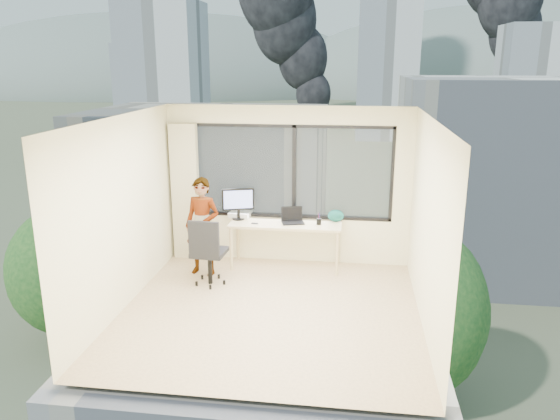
% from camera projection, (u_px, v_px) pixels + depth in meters
% --- Properties ---
extents(floor, '(4.00, 4.00, 0.01)m').
position_uv_depth(floor, '(270.00, 311.00, 7.30)').
color(floor, beige).
rests_on(floor, ground).
extents(ceiling, '(4.00, 4.00, 0.01)m').
position_uv_depth(ceiling, '(269.00, 118.00, 6.60)').
color(ceiling, white).
rests_on(ceiling, ground).
extents(wall_front, '(4.00, 0.01, 2.60)m').
position_uv_depth(wall_front, '(237.00, 280.00, 5.04)').
color(wall_front, beige).
rests_on(wall_front, ground).
extents(wall_left, '(0.01, 4.00, 2.60)m').
position_uv_depth(wall_left, '(122.00, 214.00, 7.21)').
color(wall_left, beige).
rests_on(wall_left, ground).
extents(wall_right, '(0.01, 4.00, 2.60)m').
position_uv_depth(wall_right, '(428.00, 226.00, 6.69)').
color(wall_right, beige).
rests_on(wall_right, ground).
extents(window_wall, '(3.30, 0.16, 1.55)m').
position_uv_depth(window_wall, '(291.00, 172.00, 8.79)').
color(window_wall, black).
rests_on(window_wall, ground).
extents(curtain, '(0.45, 0.14, 2.30)m').
position_uv_depth(curtain, '(186.00, 192.00, 9.00)').
color(curtain, beige).
rests_on(curtain, floor).
extents(desk, '(1.80, 0.60, 0.75)m').
position_uv_depth(desk, '(285.00, 245.00, 8.78)').
color(desk, tan).
rests_on(desk, floor).
extents(chair, '(0.58, 0.58, 1.07)m').
position_uv_depth(chair, '(209.00, 250.00, 8.06)').
color(chair, black).
rests_on(chair, floor).
extents(person, '(0.63, 0.47, 1.55)m').
position_uv_depth(person, '(202.00, 227.00, 8.40)').
color(person, '#2D2D33').
rests_on(person, floor).
extents(monitor, '(0.54, 0.27, 0.53)m').
position_uv_depth(monitor, '(238.00, 204.00, 8.82)').
color(monitor, black).
rests_on(monitor, desk).
extents(game_console, '(0.37, 0.33, 0.08)m').
position_uv_depth(game_console, '(240.00, 214.00, 9.02)').
color(game_console, white).
rests_on(game_console, desk).
extents(laptop, '(0.44, 0.45, 0.23)m').
position_uv_depth(laptop, '(293.00, 216.00, 8.64)').
color(laptop, black).
rests_on(laptop, desk).
extents(cellphone, '(0.11, 0.06, 0.01)m').
position_uv_depth(cellphone, '(255.00, 223.00, 8.64)').
color(cellphone, black).
rests_on(cellphone, desk).
extents(pen_cup, '(0.08, 0.08, 0.10)m').
position_uv_depth(pen_cup, '(319.00, 222.00, 8.59)').
color(pen_cup, black).
rests_on(pen_cup, desk).
extents(handbag, '(0.27, 0.15, 0.20)m').
position_uv_depth(handbag, '(336.00, 216.00, 8.72)').
color(handbag, '#0C4A40').
rests_on(handbag, desk).
extents(exterior_ground, '(400.00, 400.00, 0.04)m').
position_uv_depth(exterior_ground, '(349.00, 137.00, 125.59)').
color(exterior_ground, '#515B3D').
rests_on(exterior_ground, ground).
extents(near_bldg_a, '(16.00, 12.00, 14.00)m').
position_uv_depth(near_bldg_a, '(211.00, 207.00, 38.98)').
color(near_bldg_a, beige).
rests_on(near_bldg_a, exterior_ground).
extents(near_bldg_b, '(14.00, 13.00, 16.00)m').
position_uv_depth(near_bldg_b, '(488.00, 179.00, 43.62)').
color(near_bldg_b, white).
rests_on(near_bldg_b, exterior_ground).
extents(far_tower_a, '(14.00, 14.00, 28.00)m').
position_uv_depth(far_tower_a, '(165.00, 78.00, 102.51)').
color(far_tower_a, silver).
rests_on(far_tower_a, exterior_ground).
extents(far_tower_b, '(13.00, 13.00, 30.00)m').
position_uv_depth(far_tower_b, '(387.00, 71.00, 120.51)').
color(far_tower_b, silver).
rests_on(far_tower_b, exterior_ground).
extents(far_tower_c, '(15.00, 15.00, 26.00)m').
position_uv_depth(far_tower_c, '(531.00, 78.00, 135.33)').
color(far_tower_c, silver).
rests_on(far_tower_c, exterior_ground).
extents(far_tower_d, '(16.00, 14.00, 22.00)m').
position_uv_depth(far_tower_d, '(147.00, 82.00, 159.05)').
color(far_tower_d, silver).
rests_on(far_tower_d, exterior_ground).
extents(hill_a, '(288.00, 216.00, 90.00)m').
position_uv_depth(hill_a, '(157.00, 89.00, 332.05)').
color(hill_a, slate).
rests_on(hill_a, exterior_ground).
extents(hill_b, '(300.00, 220.00, 96.00)m').
position_uv_depth(hill_b, '(531.00, 92.00, 303.48)').
color(hill_b, slate).
rests_on(hill_b, exterior_ground).
extents(tree_a, '(7.00, 7.00, 8.00)m').
position_uv_depth(tree_a, '(69.00, 284.00, 33.06)').
color(tree_a, '#18481B').
rests_on(tree_a, exterior_ground).
extents(tree_b, '(7.60, 7.60, 9.00)m').
position_uv_depth(tree_b, '(407.00, 329.00, 26.51)').
color(tree_b, '#18481B').
rests_on(tree_b, exterior_ground).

